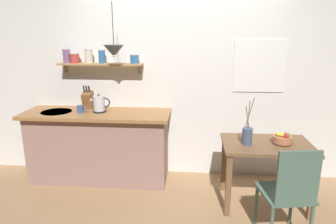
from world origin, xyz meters
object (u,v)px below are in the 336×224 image
knife_block (88,99)px  coffee_mug_by_sink (81,109)px  twig_vase (247,136)px  electric_kettle (99,104)px  dining_table (266,154)px  dining_chair_near (289,191)px  fruit_bowl (283,138)px  pendant_lamp (114,51)px

knife_block → coffee_mug_by_sink: (-0.02, -0.22, -0.07)m
twig_vase → electric_kettle: twig_vase is taller
twig_vase → knife_block: size_ratio=1.66×
knife_block → dining_table: bearing=-15.2°
dining_table → twig_vase: (-0.23, -0.04, 0.22)m
dining_chair_near → fruit_bowl: bearing=81.5°
fruit_bowl → twig_vase: size_ratio=0.39×
dining_chair_near → fruit_bowl: dining_chair_near is taller
dining_table → twig_vase: 0.32m
dining_chair_near → fruit_bowl: 0.72m
electric_kettle → knife_block: (-0.20, 0.16, 0.02)m
fruit_bowl → pendant_lamp: (-1.89, 0.36, 0.89)m
electric_kettle → knife_block: bearing=140.6°
twig_vase → electric_kettle: bearing=164.9°
electric_kettle → pendant_lamp: 0.70m
twig_vase → pendant_lamp: bearing=165.1°
fruit_bowl → dining_chair_near: bearing=-98.5°
coffee_mug_by_sink → pendant_lamp: bearing=-1.4°
knife_block → twig_vase: bearing=-18.1°
electric_kettle → pendant_lamp: size_ratio=0.40×
dining_table → fruit_bowl: size_ratio=4.72×
dining_table → knife_block: knife_block is taller
knife_block → coffee_mug_by_sink: bearing=-96.5°
dining_table → electric_kettle: size_ratio=3.82×
dining_chair_near → electric_kettle: electric_kettle is taller
dining_table → pendant_lamp: 2.07m
electric_kettle → knife_block: knife_block is taller
twig_vase → knife_block: (-1.94, 0.63, 0.22)m
dining_chair_near → fruit_bowl: size_ratio=4.74×
fruit_bowl → dining_table: bearing=-178.5°
pendant_lamp → coffee_mug_by_sink: bearing=178.6°
dining_chair_near → twig_vase: twig_vase is taller
dining_table → electric_kettle: bearing=167.8°
twig_vase → pendant_lamp: 1.78m
dining_table → dining_chair_near: size_ratio=1.00×
twig_vase → coffee_mug_by_sink: (-1.97, 0.41, 0.14)m
dining_chair_near → knife_block: (-2.23, 1.25, 0.51)m
twig_vase → knife_block: twig_vase is taller
fruit_bowl → coffee_mug_by_sink: (-2.35, 0.37, 0.18)m
dining_table → pendant_lamp: bearing=168.3°
fruit_bowl → electric_kettle: electric_kettle is taller
twig_vase → coffee_mug_by_sink: 2.01m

